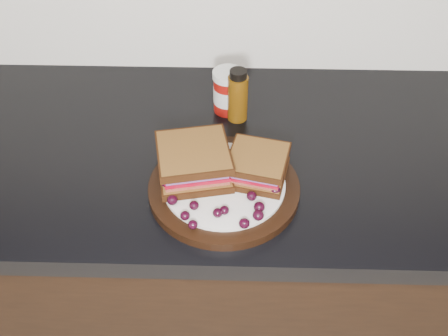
{
  "coord_description": "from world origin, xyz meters",
  "views": [
    {
      "loc": [
        0.12,
        0.92,
        1.57
      ],
      "look_at": [
        0.1,
        1.57,
        0.96
      ],
      "focal_mm": 40.0,
      "sensor_mm": 36.0,
      "label": 1
    }
  ],
  "objects_px": {
    "condiment_jar": "(228,91)",
    "plate": "(224,188)",
    "sandwich_left": "(194,162)",
    "oil_bottle": "(238,95)"
  },
  "relations": [
    {
      "from": "sandwich_left",
      "to": "oil_bottle",
      "type": "relative_size",
      "value": 1.08
    },
    {
      "from": "sandwich_left",
      "to": "condiment_jar",
      "type": "distance_m",
      "value": 0.24
    },
    {
      "from": "plate",
      "to": "oil_bottle",
      "type": "bearing_deg",
      "value": 84.15
    },
    {
      "from": "sandwich_left",
      "to": "condiment_jar",
      "type": "xyz_separation_m",
      "value": [
        0.06,
        0.23,
        -0.0
      ]
    },
    {
      "from": "sandwich_left",
      "to": "condiment_jar",
      "type": "height_order",
      "value": "condiment_jar"
    },
    {
      "from": "condiment_jar",
      "to": "plate",
      "type": "bearing_deg",
      "value": -90.42
    },
    {
      "from": "plate",
      "to": "oil_bottle",
      "type": "distance_m",
      "value": 0.23
    },
    {
      "from": "plate",
      "to": "condiment_jar",
      "type": "distance_m",
      "value": 0.26
    },
    {
      "from": "plate",
      "to": "sandwich_left",
      "type": "bearing_deg",
      "value": 157.97
    },
    {
      "from": "sandwich_left",
      "to": "oil_bottle",
      "type": "xyz_separation_m",
      "value": [
        0.08,
        0.2,
        0.01
      ]
    }
  ]
}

